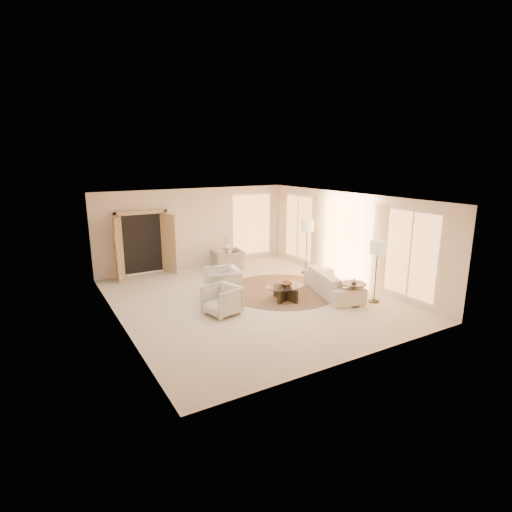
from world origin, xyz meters
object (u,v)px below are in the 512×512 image
sofa (333,283)px  accent_chair (228,257)px  armchair_left (222,282)px  side_table (227,256)px  armchair_right (222,299)px  end_vase (354,280)px  bowl (286,284)px  coffee_table (286,291)px  side_vase (226,246)px  floor_lamp_far (378,250)px  end_table (353,290)px  floor_lamp_near (307,228)px

sofa → accent_chair: accent_chair is taller
armchair_left → side_table: bearing=164.7°
sofa → armchair_left: bearing=82.5°
armchair_right → side_table: size_ratio=1.27×
end_vase → bowl: bearing=137.0°
coffee_table → side_table: size_ratio=2.34×
armchair_right → end_vase: size_ratio=5.06×
coffee_table → bowl: bowl is taller
side_vase → floor_lamp_far: bearing=-70.6°
sofa → side_vase: (-1.32, 4.22, 0.42)m
sofa → coffee_table: 1.50m
side_table → end_vase: (1.17, -5.19, 0.31)m
side_table → floor_lamp_far: 5.71m
end_table → floor_lamp_far: floor_lamp_far is taller
floor_lamp_far → bowl: size_ratio=4.77×
accent_chair → floor_lamp_near: bearing=144.3°
armchair_right → side_table: bearing=139.1°
armchair_left → armchair_right: (-0.52, -1.06, -0.07)m
accent_chair → bowl: size_ratio=2.87×
bowl → coffee_table: bearing=0.0°
side_vase → accent_chair: bearing=-109.9°
accent_chair → end_vase: (1.28, -4.90, 0.25)m
armchair_right → coffee_table: size_ratio=0.54×
coffee_table → side_table: 3.97m
armchair_right → accent_chair: size_ratio=0.79×
accent_chair → end_table: accent_chair is taller
armchair_left → end_vase: size_ratio=5.92×
end_table → bowl: bearing=137.0°
accent_chair → bowl: (-0.05, -3.67, 0.02)m
armchair_right → end_vase: (3.27, -1.20, 0.29)m
end_table → side_table: side_table is taller
end_table → side_vase: (-1.17, 5.19, 0.34)m
end_table → coffee_table: bearing=137.0°
end_table → bowl: (-1.32, 1.23, 0.04)m
end_table → side_vase: side_vase is taller
coffee_table → accent_chair: bearing=89.3°
armchair_right → bowl: 1.95m
side_vase → side_table: bearing=90.0°
sofa → side_vase: side_vase is taller
sofa → coffee_table: bearing=96.5°
accent_chair → floor_lamp_near: (2.07, -1.81, 1.10)m
sofa → bowl: bearing=96.5°
accent_chair → coffee_table: accent_chair is taller
coffee_table → end_table: (1.32, -1.23, 0.16)m
floor_lamp_far → coffee_table: bearing=146.6°
side_table → floor_lamp_near: bearing=-46.9°
floor_lamp_near → floor_lamp_far: size_ratio=1.07×
sofa → end_table: (-0.15, -0.98, 0.08)m
accent_chair → floor_lamp_far: 5.46m
sofa → floor_lamp_near: (0.64, 2.12, 1.21)m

